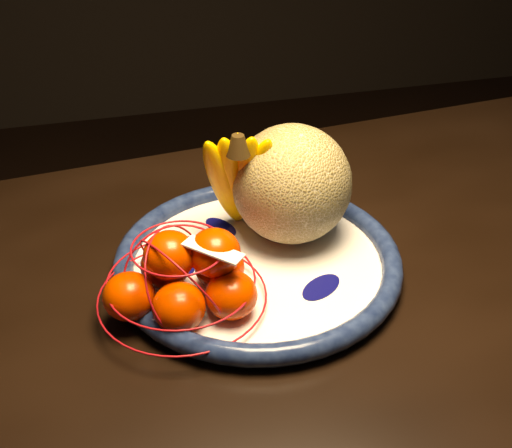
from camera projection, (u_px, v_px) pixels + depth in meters
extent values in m
cube|color=black|center=(334.00, 278.00, 0.91)|extent=(1.46, 0.97, 0.04)
cylinder|color=black|center=(495.00, 248.00, 1.55)|extent=(0.06, 0.06, 0.66)
cylinder|color=white|center=(258.00, 265.00, 0.89)|extent=(0.36, 0.36, 0.02)
torus|color=#0A1233|center=(258.00, 258.00, 0.88)|extent=(0.40, 0.40, 0.03)
cylinder|color=white|center=(258.00, 268.00, 0.89)|extent=(0.17, 0.17, 0.01)
ellipsoid|color=#0B0C58|center=(321.00, 287.00, 0.84)|extent=(0.15, 0.13, 0.00)
ellipsoid|color=#0B0C58|center=(221.00, 227.00, 0.95)|extent=(0.11, 0.13, 0.00)
ellipsoid|color=#0B0C58|center=(175.00, 273.00, 0.86)|extent=(0.12, 0.07, 0.00)
sphere|color=olive|center=(292.00, 184.00, 0.89)|extent=(0.17, 0.17, 0.17)
ellipsoid|color=#FDC700|center=(224.00, 179.00, 0.89)|extent=(0.10, 0.11, 0.18)
ellipsoid|color=#FDC700|center=(231.00, 178.00, 0.89)|extent=(0.08, 0.11, 0.18)
ellipsoid|color=#FDC700|center=(238.00, 176.00, 0.89)|extent=(0.05, 0.10, 0.19)
ellipsoid|color=#FDC700|center=(244.00, 177.00, 0.89)|extent=(0.05, 0.11, 0.18)
ellipsoid|color=#FDC700|center=(251.00, 178.00, 0.89)|extent=(0.07, 0.12, 0.18)
cone|color=black|center=(237.00, 123.00, 0.84)|extent=(0.03, 0.03, 0.03)
ellipsoid|color=#F83D00|center=(129.00, 296.00, 0.78)|extent=(0.06, 0.06, 0.06)
ellipsoid|color=#F83D00|center=(179.00, 307.00, 0.76)|extent=(0.06, 0.06, 0.06)
ellipsoid|color=#F83D00|center=(231.00, 295.00, 0.78)|extent=(0.06, 0.06, 0.06)
ellipsoid|color=#F83D00|center=(165.00, 266.00, 0.83)|extent=(0.06, 0.06, 0.06)
ellipsoid|color=#F83D00|center=(220.00, 267.00, 0.82)|extent=(0.06, 0.06, 0.06)
ellipsoid|color=#F83D00|center=(170.00, 255.00, 0.77)|extent=(0.06, 0.06, 0.06)
ellipsoid|color=#F83D00|center=(214.00, 252.00, 0.77)|extent=(0.06, 0.06, 0.06)
torus|color=#A80F17|center=(183.00, 296.00, 0.80)|extent=(0.28, 0.28, 0.00)
torus|color=#A80F17|center=(181.00, 279.00, 0.79)|extent=(0.24, 0.24, 0.00)
torus|color=#A80F17|center=(178.00, 247.00, 0.76)|extent=(0.15, 0.15, 0.00)
torus|color=#A80F17|center=(181.00, 281.00, 0.79)|extent=(0.14, 0.07, 0.13)
torus|color=#A80F17|center=(181.00, 281.00, 0.79)|extent=(0.13, 0.15, 0.13)
torus|color=#A80F17|center=(181.00, 281.00, 0.79)|extent=(0.12, 0.16, 0.13)
cube|color=white|center=(213.00, 250.00, 0.75)|extent=(0.07, 0.07, 0.01)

